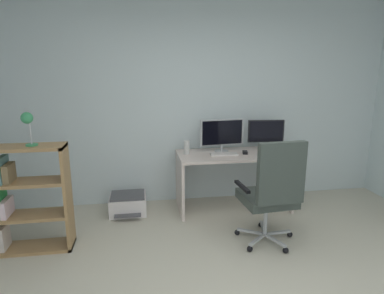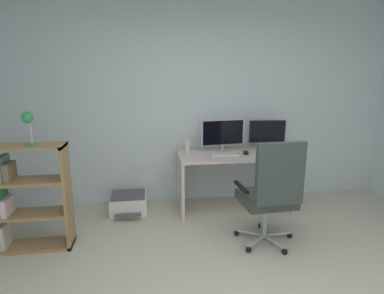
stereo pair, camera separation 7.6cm
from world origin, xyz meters
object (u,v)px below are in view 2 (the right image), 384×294
at_px(computer_mouse, 246,153).
at_px(desktop_speaker, 187,147).
at_px(office_chair, 271,191).
at_px(desk_lamp, 28,121).
at_px(monitor_secondary, 267,133).
at_px(printer, 129,203).
at_px(monitor_main, 223,133).
at_px(bookshelf, 9,198).
at_px(keyboard, 224,154).
at_px(desk, 234,168).

xyz_separation_m(computer_mouse, desktop_speaker, (-0.73, 0.11, 0.07)).
bearing_deg(office_chair, desk_lamp, 172.19).
height_order(monitor_secondary, office_chair, monitor_secondary).
relative_size(desktop_speaker, printer, 0.36).
bearing_deg(desk_lamp, monitor_main, 20.77).
bearing_deg(desktop_speaker, bookshelf, -158.42).
height_order(office_chair, bookshelf, office_chair).
height_order(monitor_main, keyboard, monitor_main).
relative_size(desk, desktop_speaker, 8.41).
height_order(desktop_speaker, office_chair, office_chair).
xyz_separation_m(desk, monitor_secondary, (0.46, 0.11, 0.43)).
bearing_deg(desk, monitor_secondary, 13.33).
height_order(office_chair, desk_lamp, desk_lamp).
bearing_deg(office_chair, desktop_speaker, 123.96).
height_order(monitor_main, computer_mouse, monitor_main).
distance_m(monitor_secondary, keyboard, 0.66).
xyz_separation_m(keyboard, desktop_speaker, (-0.45, 0.11, 0.07)).
bearing_deg(desk_lamp, computer_mouse, 15.13).
relative_size(keyboard, printer, 0.72).
bearing_deg(computer_mouse, monitor_main, 163.89).
bearing_deg(desk_lamp, bookshelf, 179.72).
distance_m(office_chair, desk_lamp, 2.44).
height_order(desk, bookshelf, bookshelf).
height_order(desk, monitor_main, monitor_main).
relative_size(desk, desk_lamp, 4.46).
height_order(monitor_main, printer, monitor_main).
height_order(computer_mouse, bookshelf, bookshelf).
xyz_separation_m(desk_lamp, printer, (0.85, 0.73, -1.19)).
bearing_deg(office_chair, desk, 96.32).
xyz_separation_m(keyboard, printer, (-1.21, 0.11, -0.63)).
distance_m(desk, computer_mouse, 0.26).
xyz_separation_m(office_chair, printer, (-1.47, 1.05, -0.48)).
bearing_deg(desktop_speaker, monitor_secondary, 2.58).
bearing_deg(office_chair, monitor_secondary, 72.64).
bearing_deg(monitor_secondary, desk_lamp, -163.57).
relative_size(computer_mouse, desktop_speaker, 0.59).
xyz_separation_m(monitor_secondary, desk_lamp, (-2.66, -0.79, 0.33)).
bearing_deg(monitor_main, monitor_secondary, 0.01).
height_order(monitor_secondary, desk_lamp, desk_lamp).
distance_m(office_chair, bookshelf, 2.59).
xyz_separation_m(desk, keyboard, (-0.15, -0.05, 0.21)).
height_order(keyboard, computer_mouse, computer_mouse).
relative_size(desk, bookshelf, 1.33).
bearing_deg(office_chair, computer_mouse, 88.82).
bearing_deg(desktop_speaker, desk, -5.73).
xyz_separation_m(desk, computer_mouse, (0.13, -0.05, 0.22)).
height_order(computer_mouse, printer, computer_mouse).
xyz_separation_m(monitor_main, bookshelf, (-2.33, -0.78, -0.44)).
distance_m(desktop_speaker, bookshelf, 2.02).
relative_size(desktop_speaker, bookshelf, 0.16).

